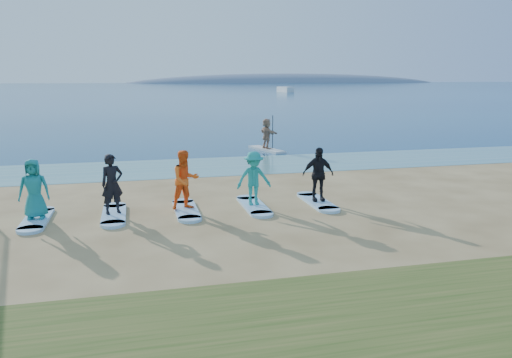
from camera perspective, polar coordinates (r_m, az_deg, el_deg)
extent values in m
plane|color=tan|center=(13.66, 3.19, -6.12)|extent=(600.00, 600.00, 0.00)
plane|color=teal|center=(23.62, -4.26, 1.49)|extent=(600.00, 600.00, 0.00)
plane|color=navy|center=(172.52, -12.74, 10.02)|extent=(600.00, 600.00, 0.00)
ellipsoid|color=slate|center=(327.72, 3.80, 10.93)|extent=(220.00, 56.00, 18.00)
cube|color=silver|center=(28.55, 1.22, 3.40)|extent=(1.55, 3.07, 0.12)
imported|color=tan|center=(28.44, 1.23, 5.22)|extent=(0.90, 1.66, 1.71)
cube|color=silver|center=(134.56, 3.35, 9.89)|extent=(2.90, 6.93, 1.38)
cube|color=#9FD0F7|center=(16.04, -23.78, -4.25)|extent=(0.70, 2.20, 0.09)
imported|color=teal|center=(15.82, -24.05, -1.03)|extent=(0.86, 0.56, 1.76)
cube|color=#9FD0F7|center=(15.79, -15.93, -3.93)|extent=(0.70, 2.20, 0.09)
imported|color=black|center=(15.57, -16.12, -0.56)|extent=(0.77, 0.63, 1.81)
cube|color=#9FD0F7|center=(15.84, -7.99, -3.54)|extent=(0.70, 2.20, 0.09)
imported|color=orange|center=(15.62, -8.09, -0.10)|extent=(1.07, 0.94, 1.85)
cube|color=#9FD0F7|center=(16.20, -0.25, -3.08)|extent=(0.70, 2.20, 0.09)
imported|color=teal|center=(15.99, -0.26, 0.08)|extent=(1.14, 0.68, 1.73)
cube|color=#9FD0F7|center=(16.83, 7.02, -2.61)|extent=(0.70, 2.20, 0.09)
imported|color=black|center=(16.62, 7.10, 0.55)|extent=(1.08, 0.51, 1.80)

